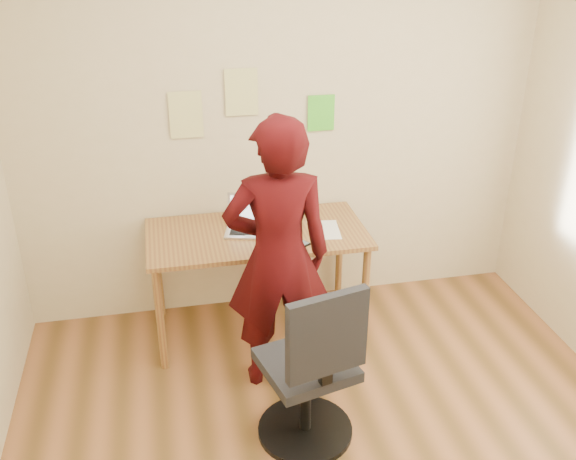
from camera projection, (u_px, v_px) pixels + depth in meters
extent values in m
cube|color=beige|center=(279.00, 120.00, 4.22)|extent=(3.50, 0.04, 2.70)
cube|color=olive|center=(257.00, 234.00, 4.11)|extent=(1.40, 0.70, 0.03)
cylinder|color=olive|center=(160.00, 320.00, 3.89)|extent=(0.05, 0.05, 0.71)
cylinder|color=olive|center=(365.00, 296.00, 4.13)|extent=(0.05, 0.05, 0.71)
cylinder|color=olive|center=(158.00, 271.00, 4.42)|extent=(0.05, 0.05, 0.71)
cylinder|color=olive|center=(339.00, 253.00, 4.66)|extent=(0.05, 0.05, 0.71)
cube|color=#B8B8C0|center=(249.00, 232.00, 4.09)|extent=(0.33, 0.27, 0.01)
cube|color=black|center=(249.00, 231.00, 4.09)|extent=(0.26, 0.17, 0.00)
cube|color=#B8B8C0|center=(250.00, 208.00, 4.16)|extent=(0.30, 0.13, 0.20)
cube|color=white|center=(250.00, 208.00, 4.16)|extent=(0.26, 0.11, 0.16)
cube|color=white|center=(324.00, 230.00, 4.13)|extent=(0.23, 0.30, 0.00)
cube|color=black|center=(301.00, 242.00, 3.96)|extent=(0.11, 0.13, 0.01)
cube|color=#3F4C59|center=(301.00, 242.00, 3.96)|extent=(0.09, 0.11, 0.00)
cube|color=#DCD883|center=(186.00, 115.00, 4.04)|extent=(0.21, 0.00, 0.30)
cube|color=#DCD883|center=(241.00, 92.00, 4.05)|extent=(0.21, 0.00, 0.30)
cube|color=#50D22F|center=(321.00, 113.00, 4.22)|extent=(0.18, 0.00, 0.24)
cube|color=black|center=(306.00, 365.00, 3.34)|extent=(0.53, 0.53, 0.06)
cube|color=black|center=(327.00, 336.00, 3.03)|extent=(0.42, 0.15, 0.44)
cube|color=black|center=(326.00, 373.00, 3.13)|extent=(0.07, 0.05, 0.12)
cylinder|color=black|center=(306.00, 400.00, 3.45)|extent=(0.06, 0.06, 0.44)
cylinder|color=black|center=(305.00, 429.00, 3.54)|extent=(0.52, 0.52, 0.03)
imported|color=#360709|center=(278.00, 257.00, 3.61)|extent=(0.63, 0.43, 1.67)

